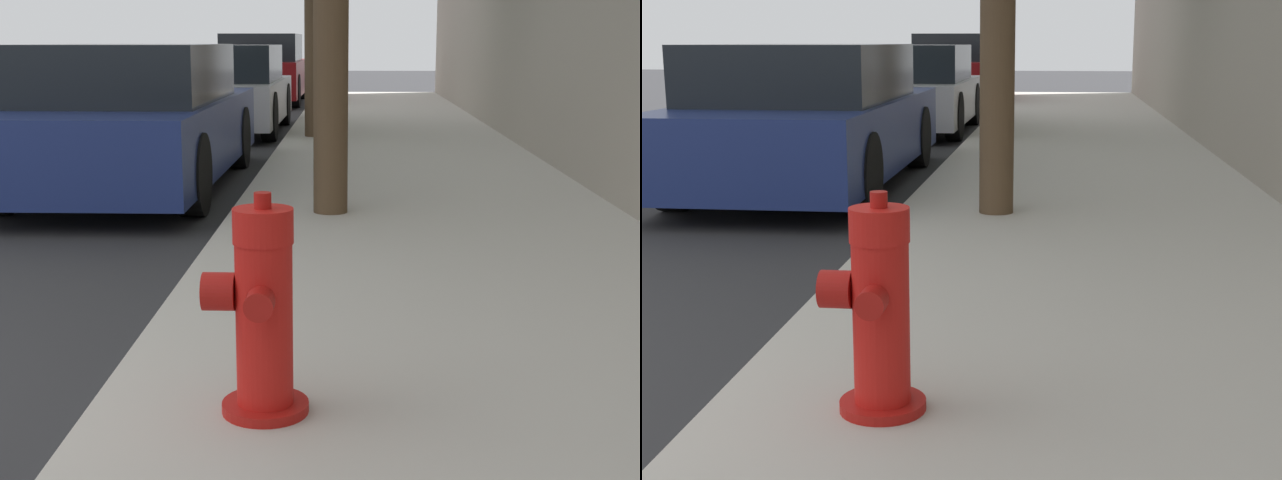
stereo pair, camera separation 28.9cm
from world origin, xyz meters
The scene contains 4 objects.
fire_hydrant centered at (2.74, 0.40, 0.47)m, with size 0.35×0.37×0.76m.
parked_car_near centered at (1.00, 5.80, 0.65)m, with size 1.77×4.47×1.33m.
parked_car_mid centered at (1.09, 11.06, 0.64)m, with size 1.77×4.02×1.30m.
parked_car_far centered at (1.03, 17.58, 0.73)m, with size 1.78×4.49×1.51m.
Camera 1 is at (3.04, -2.43, 1.36)m, focal length 50.00 mm.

